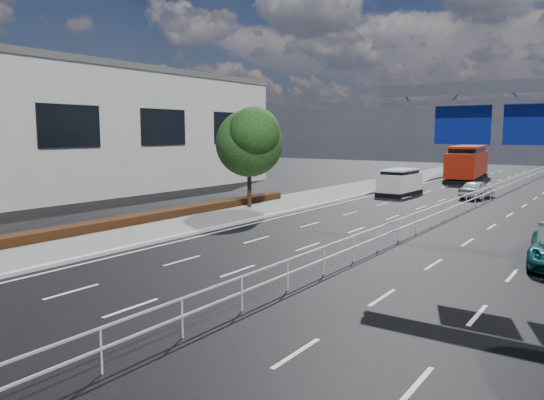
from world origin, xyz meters
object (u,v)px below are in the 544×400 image
Objects in this scene: white_minivan at (400,182)px; near_car_silver at (477,189)px; near_car_dark at (464,173)px; red_bus at (467,162)px.

white_minivan reaches higher than near_car_silver.
red_bus is at bearing 117.96° from near_car_dark.
white_minivan is 0.40× the size of red_bus.
near_car_dark reaches higher than near_car_silver.
near_car_dark is (-0.48, 0.82, -1.18)m from red_bus.
red_bus is 3.05× the size of near_car_silver.
red_bus is 1.52m from near_car_dark.
near_car_silver is (5.67, 1.40, -0.35)m from white_minivan.
white_minivan is 18.27m from near_car_dark.
white_minivan is at bearing 21.33° from near_car_silver.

